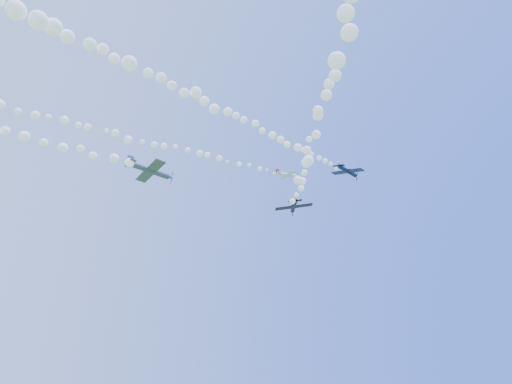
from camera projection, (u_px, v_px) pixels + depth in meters
plane_white at (287, 175)px, 98.55m from camera, size 6.30×6.61×1.74m
smoke_trail_white at (97, 129)px, 79.50m from camera, size 79.78×13.55×2.71m
plane_navy at (347, 171)px, 91.53m from camera, size 7.39×7.69×2.59m
smoke_trail_navy at (217, 107)px, 69.03m from camera, size 66.46×9.09×2.90m
plane_grey at (150, 170)px, 65.50m from camera, size 7.67×8.05×2.94m
plane_black at (294, 206)px, 73.91m from camera, size 5.96×5.67×1.76m
smoke_trail_black at (327, 91)px, 43.12m from camera, size 38.20×51.06×2.61m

